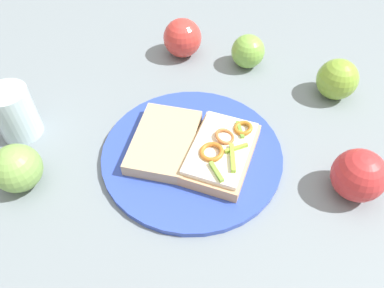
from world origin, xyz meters
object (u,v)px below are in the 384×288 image
at_px(apple_5, 359,173).
at_px(sandwich, 220,153).
at_px(apple_0, 182,38).
at_px(drinking_glass, 15,113).
at_px(bread_slice_side, 165,140).
at_px(apple_1, 337,79).
at_px(plate, 192,154).
at_px(apple_4, 248,51).
at_px(apple_2, 17,168).

bearing_deg(apple_5, sandwich, -88.02).
relative_size(apple_0, drinking_glass, 0.87).
distance_m(bread_slice_side, apple_1, 0.36).
distance_m(apple_1, drinking_glass, 0.60).
height_order(apple_1, drinking_glass, drinking_glass).
relative_size(plate, apple_5, 3.73).
height_order(sandwich, bread_slice_side, sandwich).
height_order(sandwich, apple_4, apple_4).
bearing_deg(apple_2, plate, 117.38).
bearing_deg(apple_0, apple_5, 53.12).
bearing_deg(apple_0, apple_1, 81.41).
relative_size(bread_slice_side, apple_4, 2.15).
xyz_separation_m(apple_0, drinking_glass, (0.31, -0.21, 0.01)).
bearing_deg(apple_2, apple_0, 160.01).
bearing_deg(apple_2, drinking_glass, -146.87).
bearing_deg(drinking_glass, bread_slice_side, 97.08).
height_order(plate, apple_4, apple_4).
relative_size(apple_2, apple_5, 0.93).
bearing_deg(apple_4, plate, -9.09).
distance_m(apple_2, apple_4, 0.50).
height_order(sandwich, apple_1, apple_1).
bearing_deg(apple_2, bread_slice_side, 123.67).
bearing_deg(bread_slice_side, apple_1, 125.92).
xyz_separation_m(bread_slice_side, apple_1, (-0.22, 0.28, 0.02)).
height_order(sandwich, drinking_glass, drinking_glass).
bearing_deg(plate, sandwich, 86.30).
xyz_separation_m(bread_slice_side, apple_5, (-0.00, 0.31, 0.02)).
xyz_separation_m(apple_2, apple_4, (-0.40, 0.29, -0.00)).
bearing_deg(apple_1, apple_0, -98.59).
height_order(apple_0, apple_4, apple_0).
distance_m(apple_4, drinking_glass, 0.47).
bearing_deg(sandwich, apple_2, -62.77).
bearing_deg(drinking_glass, apple_2, 33.13).
distance_m(sandwich, apple_0, 0.32).
height_order(sandwich, apple_0, apple_0).
relative_size(sandwich, apple_0, 1.95).
relative_size(apple_1, apple_2, 1.02).
relative_size(sandwich, apple_4, 2.30).
distance_m(sandwich, drinking_glass, 0.36).
bearing_deg(drinking_glass, apple_0, 145.26).
distance_m(sandwich, apple_4, 0.28).
bearing_deg(apple_4, apple_0, -90.29).
distance_m(plate, bread_slice_side, 0.05).
relative_size(apple_0, apple_2, 1.07).
height_order(bread_slice_side, apple_5, apple_5).
bearing_deg(plate, apple_5, 90.91).
distance_m(apple_0, apple_5, 0.45).
bearing_deg(apple_4, apple_1, 75.10).
xyz_separation_m(apple_0, apple_2, (0.40, -0.15, -0.00)).
height_order(bread_slice_side, apple_0, apple_0).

